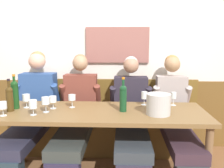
{
  "coord_description": "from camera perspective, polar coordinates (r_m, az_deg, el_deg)",
  "views": [
    {
      "loc": [
        0.21,
        -2.28,
        1.45
      ],
      "look_at": [
        0.09,
        0.45,
        0.97
      ],
      "focal_mm": 39.73,
      "sensor_mm": 36.0,
      "label": 1
    }
  ],
  "objects": [
    {
      "name": "wine_glass_by_bottle",
      "position": [
        2.49,
        -17.74,
        -4.51
      ],
      "size": [
        0.08,
        0.08,
        0.15
      ],
      "color": "silver",
      "rests_on": "dining_table"
    },
    {
      "name": "ice_bucket",
      "position": [
        2.44,
        10.64,
        -4.59
      ],
      "size": [
        0.23,
        0.23,
        0.2
      ],
      "primitive_type": "cylinder",
      "color": "#B9B9B8",
      "rests_on": "dining_table"
    },
    {
      "name": "wine_glass_mid_right",
      "position": [
        2.67,
        -13.45,
        -3.49
      ],
      "size": [
        0.07,
        0.07,
        0.14
      ],
      "color": "silver",
      "rests_on": "dining_table"
    },
    {
      "name": "wine_glass_right_end",
      "position": [
        2.79,
        -19.13,
        -3.06
      ],
      "size": [
        0.08,
        0.08,
        0.15
      ],
      "color": "silver",
      "rests_on": "dining_table"
    },
    {
      "name": "wine_glass_left_end",
      "position": [
        2.77,
        7.44,
        -2.76
      ],
      "size": [
        0.07,
        0.07,
        0.15
      ],
      "color": "silver",
      "rests_on": "dining_table"
    },
    {
      "name": "wine_glass_center_rear",
      "position": [
        2.57,
        -23.87,
        -4.65
      ],
      "size": [
        0.08,
        0.08,
        0.14
      ],
      "color": "silver",
      "rests_on": "dining_table"
    },
    {
      "name": "wall_bench",
      "position": [
        3.33,
        -1.38,
        -10.64
      ],
      "size": [
        2.43,
        0.42,
        0.94
      ],
      "color": "brown",
      "rests_on": "ground"
    },
    {
      "name": "wine_glass_center_front",
      "position": [
        2.55,
        -15.03,
        -3.88
      ],
      "size": [
        0.08,
        0.08,
        0.16
      ],
      "color": "silver",
      "rests_on": "dining_table"
    },
    {
      "name": "water_tumbler_center",
      "position": [
        2.7,
        12.05,
        -4.54
      ],
      "size": [
        0.06,
        0.06,
        0.08
      ],
      "primitive_type": "cylinder",
      "color": "silver",
      "rests_on": "dining_table"
    },
    {
      "name": "wine_glass_mid_left",
      "position": [
        2.68,
        -9.2,
        -3.2
      ],
      "size": [
        0.08,
        0.08,
        0.14
      ],
      "color": "silver",
      "rests_on": "dining_table"
    },
    {
      "name": "person_center_right_seat",
      "position": [
        2.95,
        14.48,
        -6.71
      ],
      "size": [
        0.47,
        1.21,
        1.28
      ],
      "color": "#303335",
      "rests_on": "ground"
    },
    {
      "name": "wine_bottle_amber_mid",
      "position": [
        2.7,
        -22.49,
        -2.95
      ],
      "size": [
        0.07,
        0.07,
        0.33
      ],
      "color": "#423012",
      "rests_on": "dining_table"
    },
    {
      "name": "person_right_seat",
      "position": [
        3.09,
        -18.22,
        -5.78
      ],
      "size": [
        0.54,
        1.22,
        1.32
      ],
      "color": "#243440",
      "rests_on": "ground"
    },
    {
      "name": "wine_glass_near_bucket",
      "position": [
        2.81,
        13.98,
        -2.7
      ],
      "size": [
        0.06,
        0.06,
        0.15
      ],
      "color": "silver",
      "rests_on": "dining_table"
    },
    {
      "name": "wine_bottle_clear_water",
      "position": [
        2.49,
        2.57,
        -3.03
      ],
      "size": [
        0.07,
        0.07,
        0.35
      ],
      "color": "#143E21",
      "rests_on": "dining_table"
    },
    {
      "name": "wood_wainscot_panel",
      "position": [
        3.47,
        -1.16,
        -6.71
      ],
      "size": [
        6.8,
        0.03,
        0.91
      ],
      "primitive_type": "cube",
      "color": "brown",
      "rests_on": "ground"
    },
    {
      "name": "dining_table",
      "position": [
        2.57,
        -2.41,
        -7.97
      ],
      "size": [
        2.13,
        0.77,
        0.75
      ],
      "color": "brown",
      "rests_on": "ground"
    },
    {
      "name": "wine_bottle_green_tall",
      "position": [
        2.78,
        -21.45,
        -2.08
      ],
      "size": [
        0.08,
        0.08,
        0.36
      ],
      "color": "#163F18",
      "rests_on": "dining_table"
    },
    {
      "name": "room_wall_back",
      "position": [
        3.38,
        -1.13,
        9.08
      ],
      "size": [
        6.8,
        0.12,
        2.8
      ],
      "color": "silver",
      "rests_on": "ground"
    },
    {
      "name": "person_center_left_seat",
      "position": [
        2.88,
        4.48,
        -7.18
      ],
      "size": [
        0.52,
        1.21,
        1.26
      ],
      "color": "#2C2A3C",
      "rests_on": "ground"
    },
    {
      "name": "person_left_seat",
      "position": [
        2.92,
        -8.24,
        -6.92
      ],
      "size": [
        0.51,
        1.21,
        1.29
      ],
      "color": "#2A243E",
      "rests_on": "ground"
    }
  ]
}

